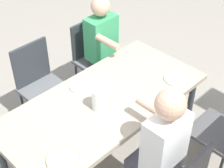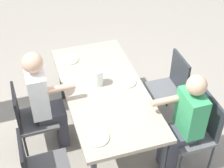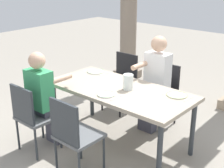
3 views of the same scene
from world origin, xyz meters
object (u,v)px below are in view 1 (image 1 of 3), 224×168
at_px(diner_man_white, 157,150).
at_px(plate_1, 81,86).
at_px(dining_table, 104,105).
at_px(chair_west_south, 94,54).
at_px(water_pitcher, 99,100).
at_px(plate_2, 63,159).
at_px(diner_woman_green, 105,49).
at_px(chair_mid_south, 40,81).
at_px(plate_0, 177,79).

xyz_separation_m(diner_man_white, plate_1, (-0.06, -0.94, 0.06)).
relative_size(dining_table, chair_west_south, 2.09).
relative_size(chair_west_south, plate_1, 4.17).
bearing_deg(water_pitcher, chair_west_south, -129.93).
height_order(chair_west_south, plate_2, chair_west_south).
relative_size(dining_table, diner_man_white, 1.40).
relative_size(diner_woman_green, diner_man_white, 0.95).
bearing_deg(diner_woman_green, chair_mid_south, -15.29).
relative_size(diner_man_white, plate_1, 6.20).
bearing_deg(diner_woman_green, diner_man_white, 60.69).
height_order(diner_woman_green, water_pitcher, diner_woman_green).
bearing_deg(plate_2, plate_0, 179.35).
xyz_separation_m(chair_west_south, diner_woman_green, (0.00, 0.20, 0.16)).
bearing_deg(plate_1, diner_woman_green, -150.45).
bearing_deg(diner_woman_green, plate_0, 90.94).
relative_size(diner_man_white, water_pitcher, 6.88).
bearing_deg(plate_0, plate_1, -38.23).
bearing_deg(dining_table, chair_west_south, -127.75).
bearing_deg(diner_man_white, plate_0, -153.12).
bearing_deg(diner_woman_green, plate_1, 29.55).
distance_m(chair_west_south, water_pitcher, 1.25).
bearing_deg(plate_2, diner_man_white, 145.56).
height_order(plate_0, plate_2, same).
distance_m(chair_mid_south, plate_0, 1.40).
bearing_deg(dining_table, diner_man_white, 83.13).
height_order(diner_man_white, plate_0, diner_man_white).
height_order(diner_woman_green, plate_0, diner_woman_green).
height_order(dining_table, diner_woman_green, diner_woman_green).
relative_size(chair_west_south, plate_2, 3.68).
bearing_deg(chair_west_south, diner_woman_green, 89.15).
distance_m(chair_west_south, diner_man_white, 1.72).
distance_m(chair_west_south, chair_mid_south, 0.75).
bearing_deg(diner_man_white, chair_west_south, -116.06).
relative_size(dining_table, plate_1, 8.69).
bearing_deg(plate_1, chair_west_south, -139.35).
height_order(dining_table, diner_man_white, diner_man_white).
distance_m(plate_1, water_pitcher, 0.34).
bearing_deg(water_pitcher, diner_man_white, 91.60).
bearing_deg(chair_west_south, plate_1, 40.65).
bearing_deg(dining_table, plate_1, -85.44).
bearing_deg(water_pitcher, chair_mid_south, -90.90).
distance_m(plate_1, plate_2, 0.84).
bearing_deg(diner_man_white, chair_mid_south, -89.90).
height_order(dining_table, plate_2, plate_2).
xyz_separation_m(chair_mid_south, water_pitcher, (0.01, 0.92, 0.32)).
relative_size(chair_west_south, water_pitcher, 4.62).
distance_m(chair_mid_south, diner_woman_green, 0.79).
xyz_separation_m(dining_table, plate_1, (0.02, -0.27, 0.08)).
distance_m(dining_table, chair_mid_south, 0.89).
height_order(chair_mid_south, diner_woman_green, diner_woman_green).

